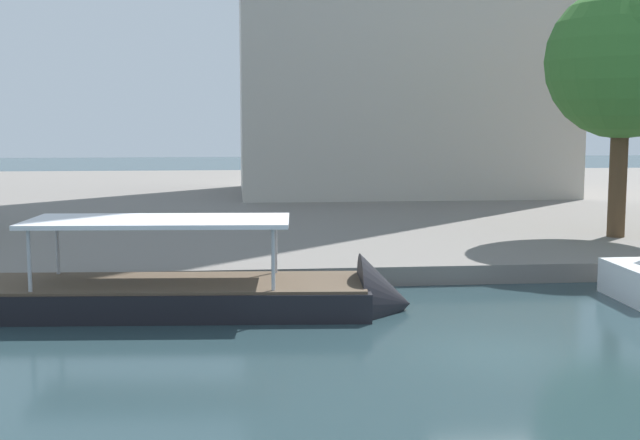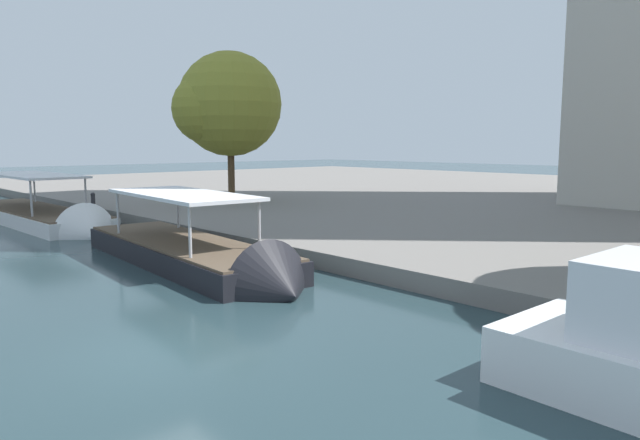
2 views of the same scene
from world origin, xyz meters
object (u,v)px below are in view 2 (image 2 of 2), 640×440
at_px(mooring_bollard_0, 93,198).
at_px(tree_0, 227,104).
at_px(tour_boat_1, 199,260).
at_px(tour_boat_0, 43,221).

xyz_separation_m(mooring_bollard_0, tree_0, (3.69, 7.43, 5.86)).
distance_m(tour_boat_1, tree_0, 18.89).
height_order(tour_boat_0, tour_boat_1, tour_boat_0).
bearing_deg(tour_boat_1, tree_0, 146.90).
xyz_separation_m(tour_boat_0, mooring_bollard_0, (-2.34, 3.69, 0.81)).
distance_m(mooring_bollard_0, tree_0, 10.15).
bearing_deg(tour_boat_1, tour_boat_0, -174.34).
xyz_separation_m(tour_boat_0, tour_boat_1, (15.42, 0.38, 0.09)).
distance_m(tour_boat_0, tour_boat_1, 15.43).
bearing_deg(tree_0, tour_boat_1, -37.34).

